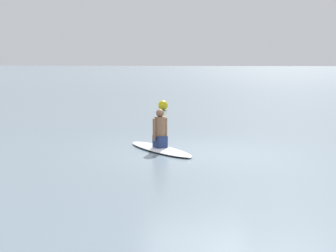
% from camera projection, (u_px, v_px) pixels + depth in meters
% --- Properties ---
extents(ground_plane, '(400.00, 400.00, 0.00)m').
position_uv_depth(ground_plane, '(195.00, 153.00, 12.24)').
color(ground_plane, slate).
extents(surfboard, '(2.23, 2.37, 0.09)m').
position_uv_depth(surfboard, '(160.00, 149.00, 12.52)').
color(surfboard, white).
rests_on(surfboard, ground).
extents(person_paddler, '(0.40, 0.41, 0.96)m').
position_uv_depth(person_paddler, '(160.00, 130.00, 12.46)').
color(person_paddler, navy).
rests_on(person_paddler, surfboard).
extents(buoy_marker, '(0.45, 0.45, 0.45)m').
position_uv_depth(buoy_marker, '(163.00, 105.00, 22.73)').
color(buoy_marker, yellow).
rests_on(buoy_marker, ground).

